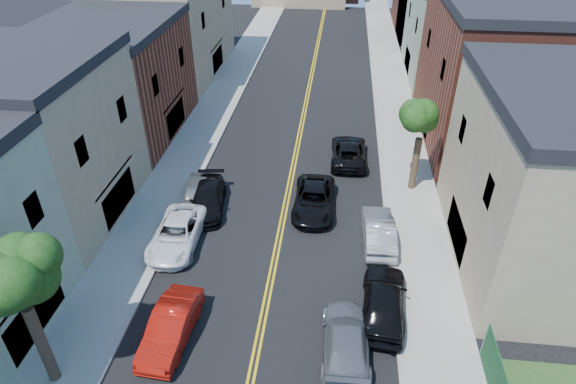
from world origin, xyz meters
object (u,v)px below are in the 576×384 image
(black_car_right, at_px, (384,300))
(dark_car_right_far, at_px, (349,151))
(white_pickup, at_px, (177,234))
(grey_car_right, at_px, (346,341))
(red_sedan, at_px, (171,327))
(black_car_left, at_px, (207,199))
(black_suv_lane, at_px, (314,200))
(silver_car_right, at_px, (379,231))
(grey_car_left, at_px, (196,193))

(black_car_right, bearing_deg, dark_car_right_far, -78.41)
(white_pickup, relative_size, grey_car_right, 1.03)
(red_sedan, distance_m, black_car_left, 9.92)
(black_car_right, height_order, dark_car_right_far, black_car_right)
(red_sedan, height_order, white_pickup, red_sedan)
(red_sedan, relative_size, black_suv_lane, 0.87)
(red_sedan, xyz_separation_m, black_suv_lane, (5.55, 10.49, -0.03))
(silver_car_right, relative_size, dark_car_right_far, 0.89)
(red_sedan, distance_m, white_pickup, 6.60)
(red_sedan, bearing_deg, grey_car_left, 103.09)
(white_pickup, bearing_deg, grey_car_right, -34.52)
(grey_car_left, relative_size, dark_car_right_far, 0.81)
(grey_car_right, xyz_separation_m, dark_car_right_far, (0.00, 16.71, -0.00))
(silver_car_right, xyz_separation_m, black_suv_lane, (-3.75, 2.68, -0.04))
(red_sedan, xyz_separation_m, white_pickup, (-1.70, 6.38, -0.03))
(black_car_left, relative_size, black_suv_lane, 0.94)
(white_pickup, relative_size, black_car_left, 1.07)
(white_pickup, distance_m, dark_car_right_far, 13.96)
(red_sedan, xyz_separation_m, grey_car_left, (-1.70, 10.37, -0.03))
(grey_car_left, bearing_deg, silver_car_right, -19.69)
(white_pickup, height_order, black_car_right, black_car_right)
(red_sedan, height_order, grey_car_left, red_sedan)
(black_car_left, bearing_deg, white_pickup, -110.37)
(grey_car_right, height_order, dark_car_right_far, grey_car_right)
(black_car_left, height_order, dark_car_right_far, dark_car_right_far)
(grey_car_left, distance_m, grey_car_right, 13.87)
(black_car_left, relative_size, silver_car_right, 1.05)
(black_car_right, bearing_deg, grey_car_left, -30.82)
(silver_car_right, bearing_deg, grey_car_right, 75.33)
(white_pickup, xyz_separation_m, black_suv_lane, (7.25, 4.12, 0.00))
(dark_car_right_far, bearing_deg, silver_car_right, 100.18)
(black_car_left, height_order, black_car_right, black_car_right)
(white_pickup, relative_size, black_car_right, 1.04)
(red_sedan, xyz_separation_m, grey_car_right, (7.60, 0.08, -0.02))
(dark_car_right_far, distance_m, black_suv_lane, 6.62)
(grey_car_right, xyz_separation_m, black_suv_lane, (-2.05, 10.41, -0.01))
(black_car_right, bearing_deg, red_sedan, 19.79)
(grey_car_left, bearing_deg, black_car_right, -42.20)
(white_pickup, bearing_deg, black_car_left, 76.36)
(white_pickup, height_order, grey_car_right, grey_car_right)
(grey_car_right, distance_m, black_car_right, 2.95)
(red_sedan, relative_size, grey_car_right, 0.91)
(white_pickup, bearing_deg, red_sedan, -75.50)
(grey_car_right, height_order, black_car_right, black_car_right)
(silver_car_right, relative_size, black_suv_lane, 0.89)
(grey_car_left, xyz_separation_m, dark_car_right_far, (9.30, 6.42, 0.00))
(black_car_right, bearing_deg, black_car_left, -31.20)
(white_pickup, bearing_deg, black_suv_lane, 29.18)
(red_sedan, relative_size, white_pickup, 0.88)
(red_sedan, height_order, dark_car_right_far, red_sedan)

